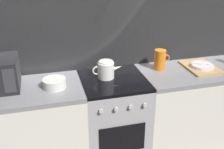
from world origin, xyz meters
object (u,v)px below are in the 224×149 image
object	(u,v)px
stove_unit	(113,121)
dish_pile	(201,67)
kettle	(106,70)
mixing_bowl	(54,83)
pitcher	(160,60)

from	to	relation	value
stove_unit	dish_pile	distance (m)	1.03
kettle	mixing_bowl	bearing A→B (deg)	-170.81
dish_pile	stove_unit	bearing A→B (deg)	-178.61
kettle	dish_pile	size ratio (longest dim) A/B	0.71
stove_unit	mixing_bowl	size ratio (longest dim) A/B	4.50
kettle	mixing_bowl	xyz separation A→B (m)	(-0.48, -0.08, -0.04)
kettle	dish_pile	xyz separation A→B (m)	(0.97, -0.03, -0.06)
kettle	pitcher	xyz separation A→B (m)	(0.56, 0.06, 0.02)
pitcher	dish_pile	xyz separation A→B (m)	(0.41, -0.09, -0.08)
stove_unit	dish_pile	world-z (taller)	dish_pile
dish_pile	mixing_bowl	bearing A→B (deg)	-178.14
stove_unit	kettle	distance (m)	0.54
pitcher	dish_pile	world-z (taller)	pitcher
pitcher	mixing_bowl	bearing A→B (deg)	-172.38
pitcher	dish_pile	bearing A→B (deg)	-12.57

